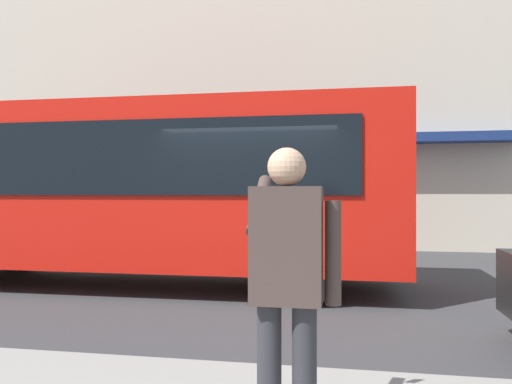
{
  "coord_description": "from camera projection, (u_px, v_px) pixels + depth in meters",
  "views": [
    {
      "loc": [
        -1.38,
        7.68,
        1.6
      ],
      "look_at": [
        0.1,
        -0.49,
        1.59
      ],
      "focal_mm": 35.37,
      "sensor_mm": 36.0,
      "label": 1
    }
  ],
  "objects": [
    {
      "name": "ground_plane",
      "position": [
        256.0,
        295.0,
        7.8
      ],
      "size": [
        60.0,
        60.0,
        0.0
      ],
      "primitive_type": "plane",
      "color": "#38383A"
    },
    {
      "name": "building_facade_far",
      "position": [
        299.0,
        39.0,
        14.49
      ],
      "size": [
        28.0,
        1.55,
        12.0
      ],
      "color": "beige",
      "rests_on": "ground_plane"
    },
    {
      "name": "red_bus",
      "position": [
        133.0,
        187.0,
        8.67
      ],
      "size": [
        9.05,
        2.54,
        3.08
      ],
      "color": "red",
      "rests_on": "ground_plane"
    },
    {
      "name": "pedestrian_photographer",
      "position": [
        288.0,
        273.0,
        2.85
      ],
      "size": [
        0.53,
        0.52,
        1.7
      ],
      "color": "#2D2D33",
      "rests_on": "sidewalk_curb"
    }
  ]
}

